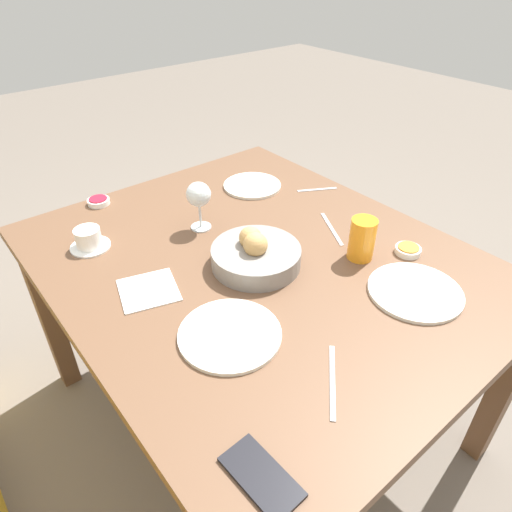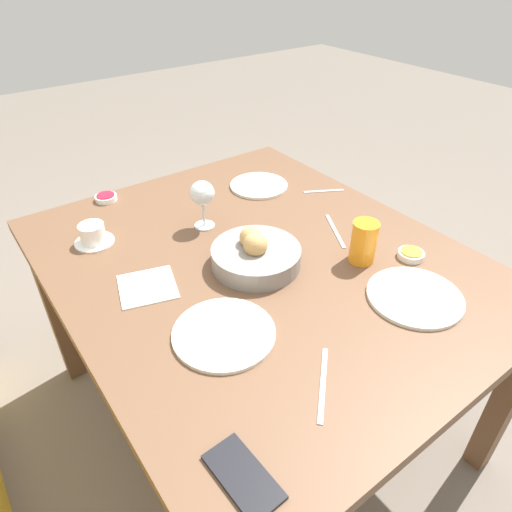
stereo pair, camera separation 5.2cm
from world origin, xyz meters
name	(u,v)px [view 1 (the left image)]	position (x,y,z in m)	size (l,w,h in m)	color
ground_plane	(257,411)	(0.00, 0.00, 0.00)	(10.00, 10.00, 0.00)	#6B6056
dining_table	(258,281)	(0.00, 0.00, 0.63)	(1.29, 1.07, 0.71)	brown
bread_basket	(256,255)	(-0.02, 0.03, 0.75)	(0.25, 0.25, 0.11)	gray
plate_near_left	(415,291)	(-0.38, -0.21, 0.72)	(0.24, 0.24, 0.01)	silver
plate_near_right	(252,186)	(0.36, -0.27, 0.72)	(0.21, 0.21, 0.01)	silver
plate_far_center	(230,334)	(-0.20, 0.25, 0.72)	(0.24, 0.24, 0.01)	silver
juice_glass	(362,239)	(-0.18, -0.23, 0.77)	(0.07, 0.07, 0.12)	orange
wine_glass	(199,196)	(0.24, 0.04, 0.82)	(0.08, 0.08, 0.16)	silver
coffee_cup	(89,239)	(0.36, 0.35, 0.74)	(0.12, 0.12, 0.06)	white
jam_bowl_berry	(99,201)	(0.59, 0.22, 0.72)	(0.07, 0.07, 0.02)	white
jam_bowl_honey	(408,250)	(-0.26, -0.35, 0.72)	(0.07, 0.07, 0.02)	white
fork_silver	(332,381)	(-0.44, 0.16, 0.71)	(0.14, 0.15, 0.00)	#B7B7BC
knife_silver	(332,229)	(-0.03, -0.28, 0.71)	(0.18, 0.10, 0.00)	#B7B7BC
spoon_coffee	(317,190)	(0.19, -0.44, 0.71)	(0.08, 0.13, 0.00)	#B7B7BC
napkin	(149,290)	(0.07, 0.32, 0.71)	(0.18, 0.18, 0.00)	white
cell_phone	(261,477)	(-0.50, 0.41, 0.72)	(0.15, 0.08, 0.01)	black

